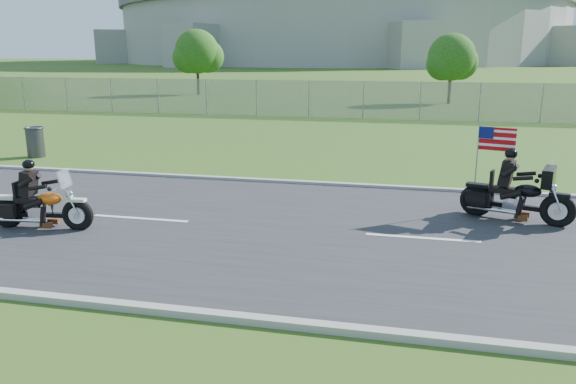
# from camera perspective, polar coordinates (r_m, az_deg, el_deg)

# --- Properties ---
(ground) EXTENTS (420.00, 420.00, 0.00)m
(ground) POSITION_cam_1_polar(r_m,az_deg,el_deg) (11.91, -6.14, -3.49)
(ground) COLOR #244D18
(ground) RESTS_ON ground
(road) EXTENTS (120.00, 8.00, 0.04)m
(road) POSITION_cam_1_polar(r_m,az_deg,el_deg) (11.91, -6.14, -3.40)
(road) COLOR #28282B
(road) RESTS_ON ground
(curb_north) EXTENTS (120.00, 0.18, 0.12)m
(curb_north) POSITION_cam_1_polar(r_m,az_deg,el_deg) (15.65, -1.42, 1.07)
(curb_north) COLOR #9E9B93
(curb_north) RESTS_ON ground
(curb_south) EXTENTS (120.00, 0.18, 0.12)m
(curb_south) POSITION_cam_1_polar(r_m,az_deg,el_deg) (8.43, -15.13, -11.28)
(curb_south) COLOR #9E9B93
(curb_south) RESTS_ON ground
(fence) EXTENTS (60.00, 0.03, 2.00)m
(fence) POSITION_cam_1_polar(r_m,az_deg,el_deg) (32.05, -3.22, 9.53)
(fence) COLOR gray
(fence) RESTS_ON ground
(stadium) EXTENTS (140.40, 140.40, 29.20)m
(stadium) POSITION_cam_1_polar(r_m,az_deg,el_deg) (182.67, 5.41, 17.92)
(stadium) COLOR #A3A099
(stadium) RESTS_ON ground
(tree_fence_near) EXTENTS (3.52, 3.28, 4.75)m
(tree_fence_near) POSITION_cam_1_polar(r_m,az_deg,el_deg) (40.84, 16.32, 12.78)
(tree_fence_near) COLOR #382316
(tree_fence_near) RESTS_ON ground
(tree_fence_mid) EXTENTS (3.96, 3.69, 5.30)m
(tree_fence_mid) POSITION_cam_1_polar(r_m,az_deg,el_deg) (48.13, -9.16, 13.69)
(tree_fence_mid) COLOR #382316
(tree_fence_mid) RESTS_ON ground
(motorcycle_lead) EXTENTS (2.20, 0.67, 1.48)m
(motorcycle_lead) POSITION_cam_1_polar(r_m,az_deg,el_deg) (12.57, -23.88, -1.47)
(motorcycle_lead) COLOR black
(motorcycle_lead) RESTS_ON ground
(motorcycle_follow) EXTENTS (2.31, 1.11, 1.98)m
(motorcycle_follow) POSITION_cam_1_polar(r_m,az_deg,el_deg) (12.96, 22.16, -0.51)
(motorcycle_follow) COLOR black
(motorcycle_follow) RESTS_ON ground
(trash_can) EXTENTS (0.72, 0.72, 1.01)m
(trash_can) POSITION_cam_1_polar(r_m,az_deg,el_deg) (21.34, -24.29, 4.61)
(trash_can) COLOR #39393E
(trash_can) RESTS_ON ground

